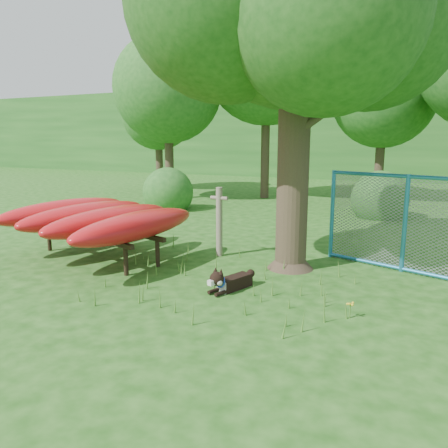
% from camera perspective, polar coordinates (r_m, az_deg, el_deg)
% --- Properties ---
extents(ground, '(80.00, 80.00, 0.00)m').
position_cam_1_polar(ground, '(7.00, -5.78, -9.63)').
color(ground, '#16480E').
rests_on(ground, ground).
extents(wooden_post, '(0.40, 0.14, 1.48)m').
position_cam_1_polar(wooden_post, '(9.25, -0.63, 0.53)').
color(wooden_post, '#716854').
rests_on(wooden_post, ground).
extents(kayak_rack, '(3.72, 4.00, 1.12)m').
position_cam_1_polar(kayak_rack, '(9.42, -16.12, 0.78)').
color(kayak_rack, black).
rests_on(kayak_rack, ground).
extents(husky_dog, '(0.51, 0.96, 0.45)m').
position_cam_1_polar(husky_dog, '(7.25, 0.64, -7.51)').
color(husky_dog, black).
rests_on(husky_dog, ground).
extents(fence_section, '(3.00, 1.12, 3.06)m').
position_cam_1_polar(fence_section, '(8.77, 22.55, 0.03)').
color(fence_section, teal).
rests_on(fence_section, ground).
extents(wildflower_clump, '(0.11, 0.10, 0.23)m').
position_cam_1_polar(wildflower_clump, '(6.42, 16.18, -10.15)').
color(wildflower_clump, '#497C28').
rests_on(wildflower_clump, ground).
extents(bg_tree_a, '(4.40, 4.40, 6.70)m').
position_cam_1_polar(bg_tree_a, '(18.59, -7.37, 17.13)').
color(bg_tree_a, '#34281C').
rests_on(bg_tree_a, ground).
extents(bg_tree_b, '(5.20, 5.20, 8.22)m').
position_cam_1_polar(bg_tree_b, '(18.99, 5.61, 20.46)').
color(bg_tree_b, '#34281C').
rests_on(bg_tree_b, ground).
extents(bg_tree_c, '(4.00, 4.00, 6.12)m').
position_cam_1_polar(bg_tree_c, '(18.77, 20.15, 15.36)').
color(bg_tree_c, '#34281C').
rests_on(bg_tree_c, ground).
extents(bg_tree_f, '(3.60, 3.60, 5.55)m').
position_cam_1_polar(bg_tree_f, '(22.40, -8.61, 14.09)').
color(bg_tree_f, '#34281C').
rests_on(bg_tree_f, ground).
extents(shrub_left, '(1.80, 1.80, 1.80)m').
position_cam_1_polar(shrub_left, '(15.76, -7.28, 1.90)').
color(shrub_left, '#1F591D').
rests_on(shrub_left, ground).
extents(shrub_mid, '(1.80, 1.80, 1.80)m').
position_cam_1_polar(shrub_mid, '(14.87, 19.53, 0.81)').
color(shrub_mid, '#1F591D').
rests_on(shrub_mid, ground).
extents(wooded_hillside, '(80.00, 12.00, 6.00)m').
position_cam_1_polar(wooded_hillside, '(33.77, 19.96, 11.23)').
color(wooded_hillside, '#1F591D').
rests_on(wooded_hillside, ground).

